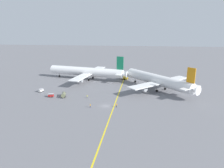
{
  "coord_description": "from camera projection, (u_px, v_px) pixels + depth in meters",
  "views": [
    {
      "loc": [
        13.14,
        -85.71,
        34.31
      ],
      "look_at": [
        0.11,
        22.63,
        4.0
      ],
      "focal_mm": 33.24,
      "sensor_mm": 36.0,
      "label": 1
    }
  ],
  "objects": [
    {
      "name": "taxiway_stripe",
      "position": [
        117.0,
        99.0,
        101.8
      ],
      "size": [
        3.49,
        119.98,
        0.01
      ],
      "primitive_type": "cube",
      "rotation": [
        0.0,
        0.0,
        -0.02
      ],
      "color": "yellow",
      "rests_on": "ground"
    },
    {
      "name": "ground_plane",
      "position": [
        106.0,
        106.0,
        92.69
      ],
      "size": [
        600.0,
        600.0,
        0.0
      ],
      "primitive_type": "plane",
      "color": "slate"
    },
    {
      "name": "ground_crew_marshaller_foreground",
      "position": [
        90.0,
        106.0,
        90.65
      ],
      "size": [
        0.36,
        0.36,
        1.68
      ],
      "color": "#2D3351",
      "rests_on": "ground"
    },
    {
      "name": "ground_crew_wing_walker_right",
      "position": [
        87.0,
        96.0,
        102.81
      ],
      "size": [
        0.49,
        0.36,
        1.59
      ],
      "color": "#4C4C51",
      "rests_on": "ground"
    },
    {
      "name": "airliner_being_pushed",
      "position": [
        158.0,
        80.0,
        115.41
      ],
      "size": [
        39.09,
        41.57,
        15.75
      ],
      "color": "white",
      "rests_on": "ground"
    },
    {
      "name": "airliner_at_gate_left",
      "position": [
        86.0,
        72.0,
        138.31
      ],
      "size": [
        56.5,
        45.94,
        16.38
      ],
      "color": "white",
      "rests_on": "ground"
    },
    {
      "name": "pushback_tug",
      "position": [
        123.0,
        77.0,
        139.97
      ],
      "size": [
        7.98,
        7.47,
        2.98
      ],
      "color": "gold",
      "rests_on": "ground"
    },
    {
      "name": "gse_fuel_bowser_stubby",
      "position": [
        64.0,
        94.0,
        104.27
      ],
      "size": [
        2.91,
        5.19,
        2.4
      ],
      "color": "#666B4C",
      "rests_on": "ground"
    },
    {
      "name": "gse_baggage_cart_trailing",
      "position": [
        41.0,
        90.0,
        112.33
      ],
      "size": [
        2.51,
        3.13,
        1.71
      ],
      "color": "silver",
      "rests_on": "ground"
    },
    {
      "name": "ground_crew_ramp_agent_by_cones",
      "position": [
        116.0,
        105.0,
        91.06
      ],
      "size": [
        0.5,
        0.36,
        1.76
      ],
      "color": "black",
      "rests_on": "ground"
    },
    {
      "name": "gse_baggage_cart_near_cluster",
      "position": [
        51.0,
        95.0,
        104.34
      ],
      "size": [
        2.93,
        1.95,
        1.71
      ],
      "color": "red",
      "rests_on": "ground"
    }
  ]
}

